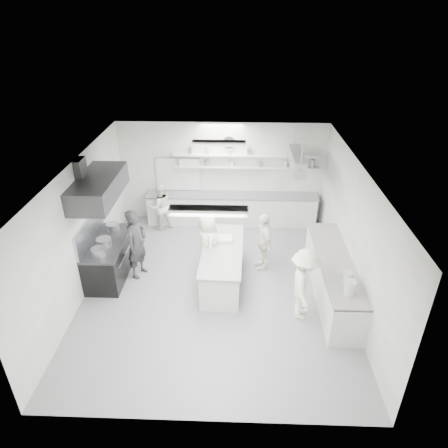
{
  "coord_description": "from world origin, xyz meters",
  "views": [
    {
      "loc": [
        0.46,
        -7.64,
        5.92
      ],
      "look_at": [
        0.17,
        0.6,
        1.37
      ],
      "focal_mm": 32.35,
      "sensor_mm": 36.0,
      "label": 1
    }
  ],
  "objects_px": {
    "stove": "(110,259)",
    "cook_back": "(160,206)",
    "back_counter": "(232,209)",
    "cook_stove": "(137,244)",
    "right_counter": "(333,278)",
    "prep_island": "(222,266)"
  },
  "relations": [
    {
      "from": "back_counter",
      "to": "right_counter",
      "type": "xyz_separation_m",
      "value": [
        2.35,
        -3.4,
        0.01
      ]
    },
    {
      "from": "back_counter",
      "to": "cook_stove",
      "type": "xyz_separation_m",
      "value": [
        -2.21,
        -2.75,
        0.42
      ]
    },
    {
      "from": "stove",
      "to": "cook_back",
      "type": "height_order",
      "value": "cook_back"
    },
    {
      "from": "stove",
      "to": "cook_stove",
      "type": "height_order",
      "value": "cook_stove"
    },
    {
      "from": "stove",
      "to": "right_counter",
      "type": "height_order",
      "value": "right_counter"
    },
    {
      "from": "stove",
      "to": "cook_stove",
      "type": "xyz_separation_m",
      "value": [
        0.69,
        0.05,
        0.43
      ]
    },
    {
      "from": "stove",
      "to": "right_counter",
      "type": "bearing_deg",
      "value": -6.52
    },
    {
      "from": "prep_island",
      "to": "cook_back",
      "type": "xyz_separation_m",
      "value": [
        -1.92,
        2.54,
        0.29
      ]
    },
    {
      "from": "stove",
      "to": "cook_stove",
      "type": "relative_size",
      "value": 1.03
    },
    {
      "from": "prep_island",
      "to": "cook_back",
      "type": "height_order",
      "value": "cook_back"
    },
    {
      "from": "back_counter",
      "to": "cook_back",
      "type": "xyz_separation_m",
      "value": [
        -2.08,
        -0.4,
        0.25
      ]
    },
    {
      "from": "stove",
      "to": "back_counter",
      "type": "bearing_deg",
      "value": 43.99
    },
    {
      "from": "prep_island",
      "to": "cook_stove",
      "type": "height_order",
      "value": "cook_stove"
    },
    {
      "from": "right_counter",
      "to": "prep_island",
      "type": "xyz_separation_m",
      "value": [
        -2.51,
        0.46,
        -0.05
      ]
    },
    {
      "from": "back_counter",
      "to": "cook_stove",
      "type": "relative_size",
      "value": 2.85
    },
    {
      "from": "cook_back",
      "to": "cook_stove",
      "type": "bearing_deg",
      "value": 56.54
    },
    {
      "from": "prep_island",
      "to": "cook_stove",
      "type": "bearing_deg",
      "value": 176.36
    },
    {
      "from": "back_counter",
      "to": "cook_back",
      "type": "height_order",
      "value": "cook_back"
    },
    {
      "from": "stove",
      "to": "prep_island",
      "type": "height_order",
      "value": "stove"
    },
    {
      "from": "back_counter",
      "to": "right_counter",
      "type": "distance_m",
      "value": 4.13
    },
    {
      "from": "prep_island",
      "to": "cook_back",
      "type": "relative_size",
      "value": 1.62
    },
    {
      "from": "back_counter",
      "to": "prep_island",
      "type": "relative_size",
      "value": 2.18
    }
  ]
}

